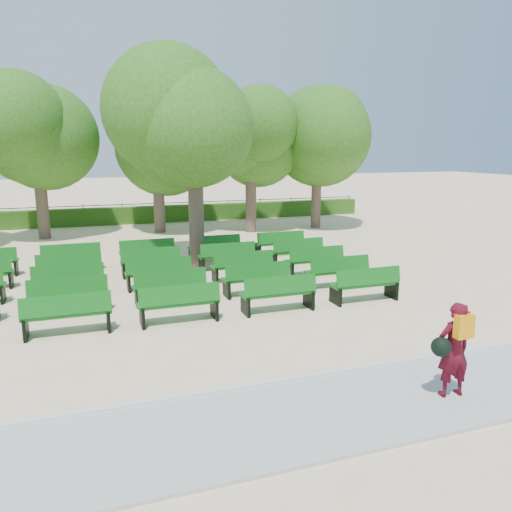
{
  "coord_description": "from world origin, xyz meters",
  "views": [
    {
      "loc": [
        -3.0,
        -13.59,
        3.97
      ],
      "look_at": [
        1.38,
        -1.0,
        1.1
      ],
      "focal_mm": 35.0,
      "sensor_mm": 36.0,
      "label": 1
    }
  ],
  "objects": [
    {
      "name": "ground",
      "position": [
        0.0,
        0.0,
        0.0
      ],
      "size": [
        120.0,
        120.0,
        0.0
      ],
      "primitive_type": "plane",
      "color": "beige"
    },
    {
      "name": "paving",
      "position": [
        0.0,
        -7.4,
        0.03
      ],
      "size": [
        30.0,
        2.2,
        0.06
      ],
      "primitive_type": "cube",
      "color": "#ADACA8",
      "rests_on": "ground"
    },
    {
      "name": "curb",
      "position": [
        0.0,
        -6.25,
        0.05
      ],
      "size": [
        30.0,
        0.12,
        0.1
      ],
      "primitive_type": "cube",
      "color": "silver",
      "rests_on": "ground"
    },
    {
      "name": "hedge",
      "position": [
        0.0,
        14.0,
        0.45
      ],
      "size": [
        26.0,
        0.7,
        0.9
      ],
      "primitive_type": "cube",
      "color": "#2D5917",
      "rests_on": "ground"
    },
    {
      "name": "fence",
      "position": [
        0.0,
        14.4,
        0.0
      ],
      "size": [
        26.0,
        0.1,
        1.02
      ],
      "primitive_type": null,
      "color": "black",
      "rests_on": "ground"
    },
    {
      "name": "tree_line",
      "position": [
        0.0,
        10.0,
        0.0
      ],
      "size": [
        21.8,
        6.8,
        7.04
      ],
      "primitive_type": null,
      "color": "#33691C",
      "rests_on": "ground"
    },
    {
      "name": "bench_array",
      "position": [
        -1.05,
        0.6,
        0.1
      ],
      "size": [
        1.9,
        0.73,
        1.18
      ],
      "rotation": [
        0.0,
        0.0,
        -0.08
      ],
      "color": "#106116",
      "rests_on": "ground"
    },
    {
      "name": "tree_among",
      "position": [
        0.59,
        2.87,
        4.41
      ],
      "size": [
        4.97,
        4.97,
        6.67
      ],
      "color": "brown",
      "rests_on": "ground"
    },
    {
      "name": "person",
      "position": [
        2.39,
        -7.61,
        0.87
      ],
      "size": [
        0.75,
        0.45,
        1.57
      ],
      "rotation": [
        0.0,
        0.0,
        3.09
      ],
      "color": "#470A16",
      "rests_on": "ground"
    }
  ]
}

